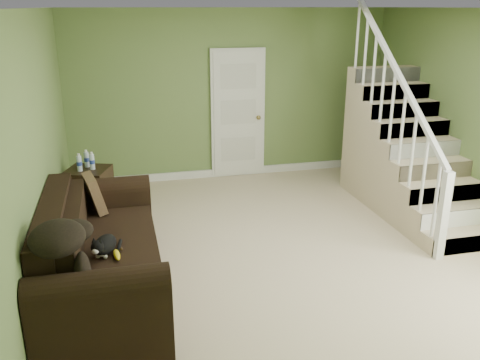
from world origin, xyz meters
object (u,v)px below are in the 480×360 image
sofa (98,260)px  cat (105,246)px  side_table (89,191)px  banana (117,255)px

sofa → cat: bearing=-66.7°
sofa → side_table: bearing=94.3°
cat → banana: (0.09, -0.09, -0.06)m
side_table → banana: 2.43m
sofa → cat: sofa is taller
sofa → banana: bearing=-58.3°
banana → cat: bearing=129.8°
side_table → banana: bearing=-82.0°
sofa → banana: 0.39m
sofa → cat: size_ratio=5.09×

